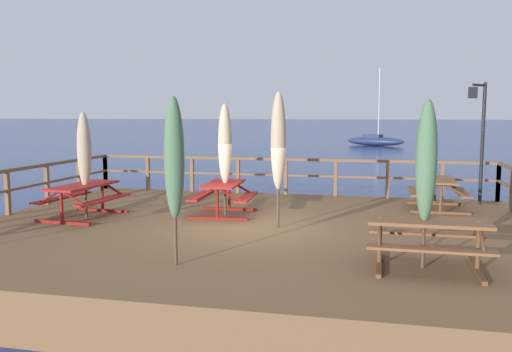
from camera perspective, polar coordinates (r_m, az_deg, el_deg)
ground_plane at (r=11.73m, az=-0.80°, el=-9.21°), size 600.00×600.00×0.00m
wooden_deck at (r=11.62m, az=-0.80°, el=-7.29°), size 12.03×9.66×0.81m
railing_waterside_far at (r=15.96m, az=3.18°, el=0.63°), size 11.83×0.10×1.09m
railing_side_left at (r=14.00m, az=-24.84°, el=-0.80°), size 0.10×9.46×1.09m
picnic_table_back_right at (r=13.07m, az=-17.84°, el=-1.77°), size 1.54×2.02×0.78m
picnic_table_mid_right at (r=12.78m, az=-3.46°, el=-1.69°), size 1.49×1.68×0.78m
picnic_table_front_left at (r=8.75m, az=17.77°, el=-5.81°), size 1.83×1.42×0.78m
picnic_table_front_right at (r=14.27m, az=18.70°, el=-1.14°), size 1.41×1.72×0.78m
patio_umbrella_short_mid at (r=12.98m, az=-17.72°, el=2.58°), size 0.32×0.32×2.44m
patio_umbrella_tall_front at (r=12.61m, az=-3.31°, el=3.33°), size 0.32×0.32×2.63m
patio_umbrella_tall_mid_left at (r=8.60m, az=17.57°, el=1.46°), size 0.32×0.32×2.62m
patio_umbrella_tall_mid_right at (r=11.20m, az=2.38°, el=3.64°), size 0.32×0.32×2.85m
patio_umbrella_tall_back_left at (r=8.46m, az=-8.65°, el=1.83°), size 0.32×0.32×2.67m
lamp_post_hooked at (r=15.16m, az=22.53°, el=5.06°), size 0.50×0.56×3.20m
sailboat_distant at (r=55.49m, az=12.49°, el=3.68°), size 6.19×3.82×7.72m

